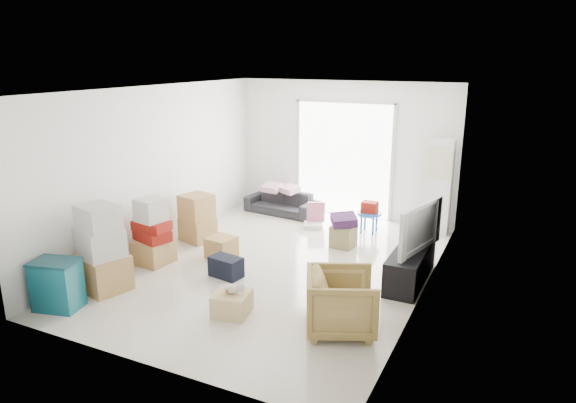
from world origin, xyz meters
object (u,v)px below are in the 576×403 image
(tv_console, at_px, (410,265))
(ottoman, at_px, (343,236))
(armchair, at_px, (341,299))
(kids_table, at_px, (369,211))
(storage_bins, at_px, (57,285))
(ac_tower, at_px, (439,187))
(sofa, at_px, (282,199))
(wood_crate, at_px, (232,303))
(television, at_px, (412,244))

(tv_console, xyz_separation_m, ottoman, (-1.34, 0.90, -0.06))
(armchair, distance_m, kids_table, 3.65)
(kids_table, bearing_deg, storage_bins, -120.70)
(tv_console, bearing_deg, ottoman, 146.33)
(tv_console, xyz_separation_m, kids_table, (-1.16, 1.79, 0.17))
(tv_console, distance_m, storage_bins, 4.81)
(ac_tower, bearing_deg, storage_bins, -126.84)
(sofa, height_order, kids_table, sofa)
(tv_console, xyz_separation_m, sofa, (-3.15, 2.18, 0.05))
(storage_bins, xyz_separation_m, wood_crate, (2.10, 0.83, -0.19))
(ac_tower, bearing_deg, wood_crate, -112.11)
(ac_tower, relative_size, storage_bins, 2.66)
(sofa, bearing_deg, ottoman, -28.85)
(wood_crate, bearing_deg, television, 47.72)
(armchair, xyz_separation_m, wood_crate, (-1.38, -0.20, -0.26))
(television, height_order, sofa, television)
(television, height_order, wood_crate, television)
(ac_tower, relative_size, ottoman, 4.68)
(ottoman, height_order, wood_crate, ottoman)
(tv_console, relative_size, wood_crate, 3.40)
(ottoman, bearing_deg, storage_bins, -124.58)
(ac_tower, distance_m, television, 2.35)
(ac_tower, distance_m, wood_crate, 4.70)
(sofa, bearing_deg, armchair, -48.84)
(tv_console, distance_m, wood_crate, 2.68)
(television, distance_m, armchair, 1.83)
(armchair, bearing_deg, ac_tower, -29.02)
(ottoman, bearing_deg, armchair, -70.90)
(storage_bins, bearing_deg, wood_crate, 21.65)
(kids_table, relative_size, wood_crate, 1.35)
(television, height_order, armchair, armchair)
(armchair, distance_m, wood_crate, 1.42)
(television, xyz_separation_m, wood_crate, (-1.80, -1.98, -0.42))
(storage_bins, distance_m, ottoman, 4.51)
(storage_bins, relative_size, kids_table, 1.12)
(tv_console, height_order, armchair, armchair)
(television, distance_m, kids_table, 2.14)
(television, height_order, ottoman, television)
(armchair, height_order, wood_crate, armchair)
(sofa, distance_m, armchair, 4.80)
(tv_console, distance_m, armchair, 1.83)
(armchair, bearing_deg, ottoman, -4.77)
(storage_bins, distance_m, wood_crate, 2.27)
(armchair, relative_size, storage_bins, 1.23)
(television, height_order, storage_bins, storage_bins)
(ac_tower, xyz_separation_m, tv_console, (0.05, -2.33, -0.63))
(kids_table, xyz_separation_m, wood_crate, (-0.64, -3.77, -0.27))
(ac_tower, relative_size, television, 1.48)
(tv_console, bearing_deg, wood_crate, -132.28)
(sofa, bearing_deg, kids_table, -4.39)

